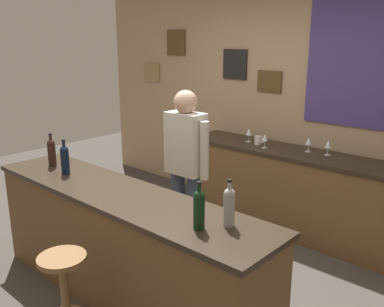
% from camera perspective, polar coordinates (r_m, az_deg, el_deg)
% --- Properties ---
extents(ground_plane, '(10.00, 10.00, 0.00)m').
position_cam_1_polar(ground_plane, '(3.91, -4.36, -16.40)').
color(ground_plane, '#423D38').
extents(back_wall, '(6.00, 0.09, 2.80)m').
position_cam_1_polar(back_wall, '(4.98, 12.70, 7.58)').
color(back_wall, tan).
rests_on(back_wall, ground_plane).
extents(bar_counter, '(2.72, 0.60, 0.92)m').
position_cam_1_polar(bar_counter, '(3.46, -9.42, -12.32)').
color(bar_counter, brown).
rests_on(bar_counter, ground_plane).
extents(side_counter, '(2.68, 0.56, 0.90)m').
position_cam_1_polar(side_counter, '(4.70, 13.81, -5.09)').
color(side_counter, brown).
rests_on(side_counter, ground_plane).
extents(bartender, '(0.52, 0.21, 1.62)m').
position_cam_1_polar(bartender, '(3.85, -0.84, -1.58)').
color(bartender, '#384766').
rests_on(bartender, ground_plane).
extents(bar_stool, '(0.32, 0.32, 0.68)m').
position_cam_1_polar(bar_stool, '(3.07, -16.86, -16.74)').
color(bar_stool, brown).
rests_on(bar_stool, ground_plane).
extents(wine_bottle_a, '(0.07, 0.07, 0.31)m').
position_cam_1_polar(wine_bottle_a, '(4.05, -18.43, 0.25)').
color(wine_bottle_a, black).
rests_on(wine_bottle_a, bar_counter).
extents(wine_bottle_b, '(0.07, 0.07, 0.31)m').
position_cam_1_polar(wine_bottle_b, '(3.78, -16.80, -0.68)').
color(wine_bottle_b, black).
rests_on(wine_bottle_b, bar_counter).
extents(wine_bottle_c, '(0.07, 0.07, 0.31)m').
position_cam_1_polar(wine_bottle_c, '(2.59, 0.95, -7.37)').
color(wine_bottle_c, black).
rests_on(wine_bottle_c, bar_counter).
extents(wine_bottle_d, '(0.07, 0.07, 0.31)m').
position_cam_1_polar(wine_bottle_d, '(2.63, 5.04, -7.01)').
color(wine_bottle_d, '#999E99').
rests_on(wine_bottle_d, bar_counter).
extents(wine_glass_a, '(0.07, 0.07, 0.16)m').
position_cam_1_polar(wine_glass_a, '(4.89, 7.68, 2.85)').
color(wine_glass_a, silver).
rests_on(wine_glass_a, side_counter).
extents(wine_glass_b, '(0.07, 0.07, 0.16)m').
position_cam_1_polar(wine_glass_b, '(4.63, 9.81, 2.07)').
color(wine_glass_b, silver).
rests_on(wine_glass_b, side_counter).
extents(wine_glass_c, '(0.07, 0.07, 0.16)m').
position_cam_1_polar(wine_glass_c, '(4.58, 15.49, 1.57)').
color(wine_glass_c, silver).
rests_on(wine_glass_c, side_counter).
extents(wine_glass_d, '(0.07, 0.07, 0.16)m').
position_cam_1_polar(wine_glass_d, '(4.50, 17.92, 1.14)').
color(wine_glass_d, silver).
rests_on(wine_glass_d, side_counter).
extents(coffee_mug, '(0.12, 0.08, 0.09)m').
position_cam_1_polar(coffee_mug, '(4.79, 8.94, 1.78)').
color(coffee_mug, silver).
rests_on(coffee_mug, side_counter).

